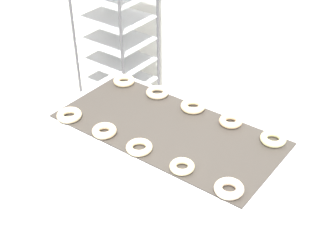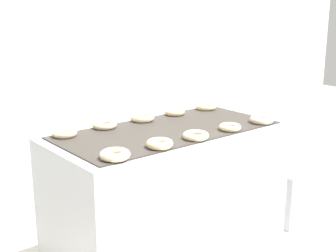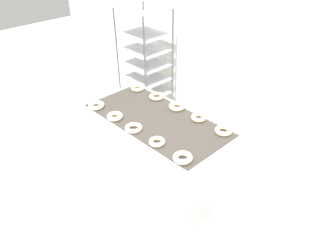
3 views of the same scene
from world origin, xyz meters
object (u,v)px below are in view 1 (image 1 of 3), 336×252
at_px(baking_rack_cart, 117,40).
at_px(donut_far_right, 231,121).
at_px(donut_near_left, 104,131).
at_px(donut_far_center, 193,106).
at_px(donut_near_center, 139,147).
at_px(donut_near_right, 182,166).
at_px(donut_far_left, 157,92).
at_px(donut_far_rightmost, 273,139).
at_px(donut_far_leftmost, 124,81).
at_px(fryer_machine, 168,187).
at_px(donut_near_leftmost, 69,115).
at_px(donut_near_rightmost, 229,189).

xyz_separation_m(baking_rack_cart, donut_far_right, (1.62, -0.77, 0.19)).
distance_m(donut_near_left, donut_far_center, 0.60).
distance_m(donut_near_center, donut_near_right, 0.29).
bearing_deg(donut_near_right, donut_far_left, 137.10).
bearing_deg(donut_far_rightmost, donut_far_leftmost, 179.83).
distance_m(fryer_machine, donut_near_right, 0.62).
xyz_separation_m(donut_near_right, donut_far_rightmost, (0.29, 0.52, 0.00)).
bearing_deg(donut_near_left, donut_far_leftmost, 119.64).
bearing_deg(donut_far_right, donut_near_leftmost, -147.31).
distance_m(baking_rack_cart, donut_far_leftmost, 1.11).
bearing_deg(donut_far_leftmost, donut_near_rightmost, -24.45).
height_order(donut_far_center, donut_far_rightmost, donut_far_center).
xyz_separation_m(donut_near_rightmost, donut_far_right, (-0.30, 0.53, -0.00)).
bearing_deg(baking_rack_cart, donut_near_left, -50.66).
xyz_separation_m(donut_near_right, donut_far_left, (-0.57, 0.53, 0.00)).
bearing_deg(fryer_machine, donut_far_rightmost, 24.31).
relative_size(fryer_machine, donut_near_right, 10.93).
bearing_deg(donut_far_rightmost, donut_near_center, -137.90).
bearing_deg(donut_far_right, baking_rack_cart, 154.72).
bearing_deg(baking_rack_cart, donut_near_center, -44.28).
bearing_deg(donut_far_right, fryer_machine, -135.90).
xyz_separation_m(fryer_machine, donut_far_rightmost, (0.57, 0.26, 0.49)).
relative_size(fryer_machine, donut_far_center, 9.39).
bearing_deg(donut_far_rightmost, fryer_machine, -155.69).
relative_size(donut_far_left, donut_far_rightmost, 1.01).
bearing_deg(donut_near_rightmost, donut_near_leftmost, -179.54).
xyz_separation_m(donut_near_right, donut_far_right, (-0.00, 0.53, 0.00)).
distance_m(donut_near_leftmost, donut_far_rightmost, 1.25).
xyz_separation_m(donut_far_left, donut_far_center, (0.29, -0.00, 0.00)).
xyz_separation_m(baking_rack_cart, donut_near_right, (1.62, -1.29, 0.19)).
relative_size(donut_near_leftmost, donut_far_center, 0.98).
height_order(donut_far_right, donut_far_rightmost, same).
bearing_deg(donut_far_left, donut_near_right, -42.90).
height_order(donut_near_center, donut_far_center, donut_far_center).
bearing_deg(donut_far_center, donut_near_center, -90.56).
bearing_deg(donut_far_left, donut_far_leftmost, -177.01).
bearing_deg(donut_near_leftmost, donut_near_rightmost, 0.46).
bearing_deg(donut_near_center, donut_far_rightmost, 42.10).
bearing_deg(donut_near_right, baking_rack_cart, 141.48).
height_order(baking_rack_cart, donut_near_rightmost, baking_rack_cart).
distance_m(donut_near_right, donut_far_right, 0.53).
bearing_deg(donut_far_left, donut_far_right, -0.53).
distance_m(donut_far_leftmost, donut_far_rightmost, 1.14).
bearing_deg(donut_near_center, donut_near_right, 1.28).
bearing_deg(donut_near_left, donut_near_rightmost, 0.23).
relative_size(baking_rack_cart, donut_far_right, 10.68).
bearing_deg(donut_near_center, donut_far_left, 117.59).
xyz_separation_m(donut_near_leftmost, donut_far_center, (0.56, 0.54, 0.00)).
bearing_deg(fryer_machine, donut_far_left, 136.56).
relative_size(donut_near_right, donut_near_rightmost, 0.88).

